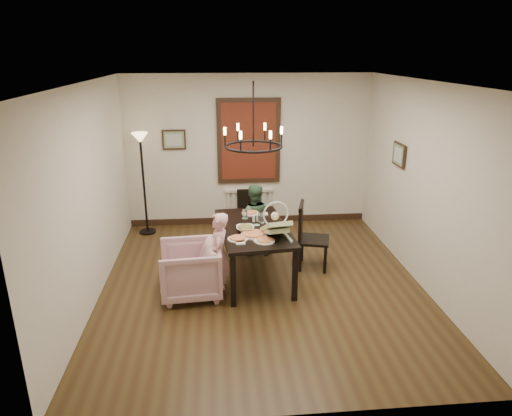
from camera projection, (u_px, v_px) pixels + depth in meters
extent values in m
cube|color=#443317|center=(262.00, 284.00, 6.54)|extent=(4.50, 5.00, 0.01)
cube|color=white|center=(263.00, 82.00, 5.62)|extent=(4.50, 5.00, 0.01)
cube|color=beige|center=(249.00, 152.00, 8.44)|extent=(4.50, 0.01, 2.80)
cube|color=beige|center=(90.00, 195.00, 5.89)|extent=(0.01, 5.00, 2.80)
cube|color=beige|center=(425.00, 186.00, 6.27)|extent=(0.01, 5.00, 2.80)
cube|color=black|center=(254.00, 228.00, 6.53)|extent=(1.10, 1.76, 0.05)
cube|color=black|center=(233.00, 281.00, 5.86)|extent=(0.07, 0.07, 0.74)
cube|color=black|center=(220.00, 235.00, 7.31)|extent=(0.07, 0.07, 0.74)
cube|color=black|center=(295.00, 275.00, 6.01)|extent=(0.07, 0.07, 0.74)
cube|color=black|center=(270.00, 232.00, 7.45)|extent=(0.07, 0.07, 0.74)
imported|color=beige|center=(190.00, 270.00, 6.15)|extent=(0.87, 0.85, 0.74)
imported|color=#E8A4A7|center=(219.00, 262.00, 6.10)|extent=(0.26, 0.38, 0.98)
imported|color=#365B3E|center=(253.00, 225.00, 7.39)|extent=(0.50, 0.40, 0.97)
imported|color=white|center=(245.00, 228.00, 6.36)|extent=(0.30, 0.30, 0.07)
cylinder|color=tan|center=(253.00, 234.00, 6.20)|extent=(0.34, 0.34, 0.04)
cylinder|color=silver|center=(262.00, 218.00, 6.64)|extent=(0.07, 0.07, 0.14)
cube|color=maroon|center=(249.00, 141.00, 8.33)|extent=(1.00, 0.03, 1.40)
cube|color=black|center=(174.00, 140.00, 8.21)|extent=(0.42, 0.03, 0.36)
cube|color=black|center=(399.00, 155.00, 7.03)|extent=(0.03, 0.42, 0.36)
torus|color=black|center=(253.00, 146.00, 6.14)|extent=(0.80, 0.80, 0.04)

